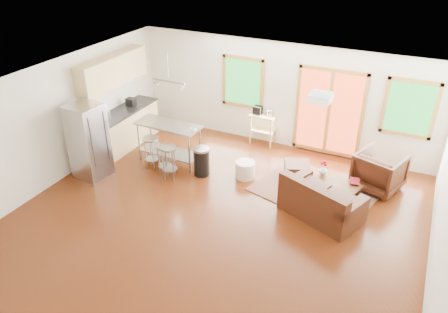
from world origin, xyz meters
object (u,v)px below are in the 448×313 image
at_px(coffee_table, 336,184).
at_px(kitchen_cart, 263,119).
at_px(ottoman, 297,170).
at_px(loveseat, 320,202).
at_px(rug, 314,191).
at_px(island, 169,136).
at_px(refrigerator, 89,141).
at_px(armchair, 380,169).

xyz_separation_m(coffee_table, kitchen_cart, (-2.27, 1.70, 0.35)).
bearing_deg(ottoman, kitchen_cart, 136.29).
relative_size(loveseat, coffee_table, 1.60).
height_order(rug, ottoman, ottoman).
xyz_separation_m(loveseat, coffee_table, (0.12, 0.75, 0.01)).
bearing_deg(coffee_table, island, -177.66).
relative_size(refrigerator, island, 1.09).
relative_size(armchair, island, 0.59).
distance_m(refrigerator, kitchen_cart, 4.21).
xyz_separation_m(rug, loveseat, (0.32, -0.80, 0.31)).
xyz_separation_m(refrigerator, kitchen_cart, (2.82, 3.12, -0.17)).
bearing_deg(island, refrigerator, -133.89).
distance_m(rug, loveseat, 0.91).
xyz_separation_m(coffee_table, island, (-3.87, -0.16, 0.34)).
bearing_deg(armchair, island, 29.82).
bearing_deg(ottoman, armchair, 11.25).
height_order(armchair, ottoman, armchair).
distance_m(loveseat, kitchen_cart, 3.27).
height_order(rug, island, island).
bearing_deg(loveseat, rug, 133.35).
height_order(armchair, island, island).
bearing_deg(rug, island, -176.55).
height_order(loveseat, kitchen_cart, kitchen_cart).
bearing_deg(coffee_table, loveseat, -99.36).
bearing_deg(island, rug, 3.45).
distance_m(ottoman, island, 3.02).
bearing_deg(loveseat, armchair, 82.46).
relative_size(ottoman, island, 0.34).
height_order(coffee_table, kitchen_cart, kitchen_cart).
relative_size(armchair, refrigerator, 0.55).
bearing_deg(armchair, coffee_table, 65.15).
xyz_separation_m(loveseat, refrigerator, (-4.97, -0.68, 0.53)).
xyz_separation_m(loveseat, armchair, (0.85, 1.52, 0.14)).
bearing_deg(armchair, kitchen_cart, 1.21).
distance_m(loveseat, coffee_table, 0.76).
distance_m(refrigerator, island, 1.77).
bearing_deg(loveseat, island, -167.27).
relative_size(coffee_table, ottoman, 2.00).
bearing_deg(coffee_table, refrigerator, -164.36).
bearing_deg(island, loveseat, -8.93).
xyz_separation_m(coffee_table, ottoman, (-0.95, 0.44, -0.15)).
relative_size(loveseat, armchair, 1.86).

